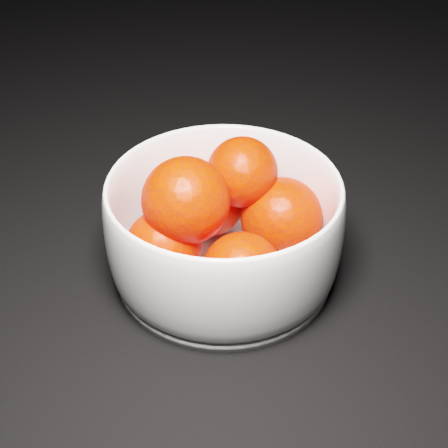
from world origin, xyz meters
The scene contains 3 objects.
ground centered at (0.00, 0.00, 0.00)m, with size 3.00×3.00×0.00m, color black.
bowl centered at (0.25, 0.01, 0.05)m, with size 0.21×0.21×0.10m.
orange_pile centered at (0.24, 0.01, 0.06)m, with size 0.16×0.17×0.12m.
Camera 1 is at (0.51, -0.35, 0.39)m, focal length 50.00 mm.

